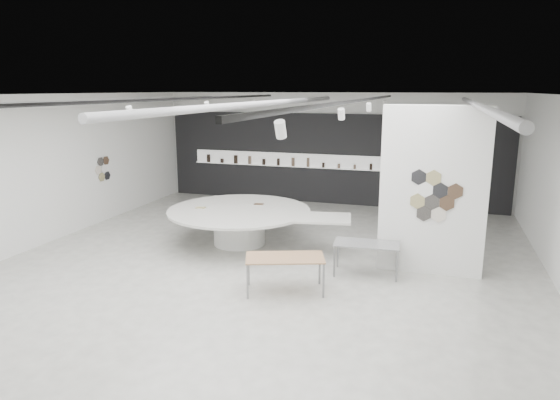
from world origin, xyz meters
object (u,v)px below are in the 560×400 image
(partition_column, at_px, (433,191))
(kitchen_counter, at_px, (415,199))
(display_island, at_px, (242,221))
(sample_table_wood, at_px, (285,259))
(sample_table_stone, at_px, (367,246))

(partition_column, height_order, kitchen_counter, partition_column)
(display_island, height_order, sample_table_wood, display_island)
(display_island, bearing_deg, kitchen_counter, 40.60)
(sample_table_wood, bearing_deg, display_island, 126.74)
(partition_column, xyz_separation_m, sample_table_stone, (-1.27, -0.60, -1.16))
(kitchen_counter, bearing_deg, display_island, -128.52)
(display_island, distance_m, kitchen_counter, 6.38)
(partition_column, relative_size, sample_table_wood, 2.13)
(sample_table_stone, bearing_deg, partition_column, 25.41)
(sample_table_stone, bearing_deg, sample_table_wood, -134.71)
(sample_table_wood, relative_size, kitchen_counter, 1.11)
(sample_table_wood, bearing_deg, kitchen_counter, 74.29)
(display_island, height_order, kitchen_counter, kitchen_counter)
(display_island, bearing_deg, sample_table_stone, -29.51)
(display_island, bearing_deg, sample_table_wood, -62.98)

